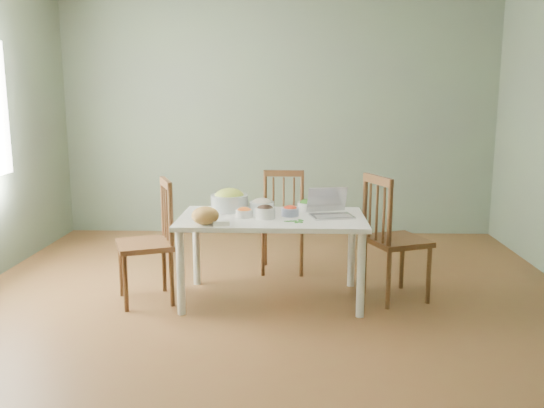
{
  "coord_description": "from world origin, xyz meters",
  "views": [
    {
      "loc": [
        0.18,
        -4.15,
        1.61
      ],
      "look_at": [
        0.01,
        0.2,
        0.78
      ],
      "focal_mm": 37.56,
      "sensor_mm": 36.0,
      "label": 1
    }
  ],
  "objects_px": {
    "bowl_squash": "(229,200)",
    "chair_far": "(283,222)",
    "chair_right": "(397,238)",
    "dining_table": "(272,258)",
    "chair_left": "(144,242)",
    "laptop": "(332,203)",
    "bread_boule": "(205,216)"
  },
  "relations": [
    {
      "from": "bread_boule",
      "to": "laptop",
      "type": "distance_m",
      "value": 0.99
    },
    {
      "from": "laptop",
      "to": "chair_far",
      "type": "bearing_deg",
      "value": 104.46
    },
    {
      "from": "chair_left",
      "to": "bread_boule",
      "type": "xyz_separation_m",
      "value": [
        0.52,
        -0.22,
        0.26
      ]
    },
    {
      "from": "dining_table",
      "to": "bread_boule",
      "type": "height_order",
      "value": "bread_boule"
    },
    {
      "from": "chair_left",
      "to": "bread_boule",
      "type": "distance_m",
      "value": 0.62
    },
    {
      "from": "bread_boule",
      "to": "bowl_squash",
      "type": "xyz_separation_m",
      "value": [
        0.12,
        0.52,
        0.02
      ]
    },
    {
      "from": "chair_right",
      "to": "bread_boule",
      "type": "xyz_separation_m",
      "value": [
        -1.47,
        -0.36,
        0.24
      ]
    },
    {
      "from": "dining_table",
      "to": "chair_left",
      "type": "relative_size",
      "value": 1.49
    },
    {
      "from": "chair_far",
      "to": "bowl_squash",
      "type": "bearing_deg",
      "value": -127.16
    },
    {
      "from": "laptop",
      "to": "chair_left",
      "type": "bearing_deg",
      "value": 170.1
    },
    {
      "from": "chair_left",
      "to": "bread_boule",
      "type": "height_order",
      "value": "chair_left"
    },
    {
      "from": "chair_right",
      "to": "dining_table",
      "type": "bearing_deg",
      "value": 71.95
    },
    {
      "from": "chair_right",
      "to": "bread_boule",
      "type": "distance_m",
      "value": 1.53
    },
    {
      "from": "chair_far",
      "to": "chair_left",
      "type": "distance_m",
      "value": 1.36
    },
    {
      "from": "chair_far",
      "to": "chair_right",
      "type": "bearing_deg",
      "value": -36.31
    },
    {
      "from": "dining_table",
      "to": "chair_left",
      "type": "xyz_separation_m",
      "value": [
        -1.0,
        -0.08,
        0.15
      ]
    },
    {
      "from": "dining_table",
      "to": "chair_right",
      "type": "distance_m",
      "value": 1.01
    },
    {
      "from": "laptop",
      "to": "bread_boule",
      "type": "bearing_deg",
      "value": -175.62
    },
    {
      "from": "bread_boule",
      "to": "laptop",
      "type": "relative_size",
      "value": 0.63
    },
    {
      "from": "chair_left",
      "to": "chair_right",
      "type": "bearing_deg",
      "value": 72.19
    },
    {
      "from": "chair_far",
      "to": "laptop",
      "type": "xyz_separation_m",
      "value": [
        0.4,
        -0.77,
        0.33
      ]
    },
    {
      "from": "bowl_squash",
      "to": "laptop",
      "type": "relative_size",
      "value": 0.95
    },
    {
      "from": "chair_far",
      "to": "chair_left",
      "type": "xyz_separation_m",
      "value": [
        -1.07,
        -0.85,
        0.02
      ]
    },
    {
      "from": "bread_boule",
      "to": "bowl_squash",
      "type": "bearing_deg",
      "value": 77.0
    },
    {
      "from": "chair_far",
      "to": "laptop",
      "type": "height_order",
      "value": "chair_far"
    },
    {
      "from": "bread_boule",
      "to": "laptop",
      "type": "bearing_deg",
      "value": 17.2
    },
    {
      "from": "bread_boule",
      "to": "bowl_squash",
      "type": "relative_size",
      "value": 0.67
    },
    {
      "from": "bowl_squash",
      "to": "chair_far",
      "type": "bearing_deg",
      "value": 51.68
    },
    {
      "from": "chair_far",
      "to": "laptop",
      "type": "distance_m",
      "value": 0.93
    },
    {
      "from": "chair_left",
      "to": "bowl_squash",
      "type": "height_order",
      "value": "chair_left"
    },
    {
      "from": "laptop",
      "to": "dining_table",
      "type": "bearing_deg",
      "value": 167.05
    },
    {
      "from": "chair_right",
      "to": "laptop",
      "type": "distance_m",
      "value": 0.6
    }
  ]
}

